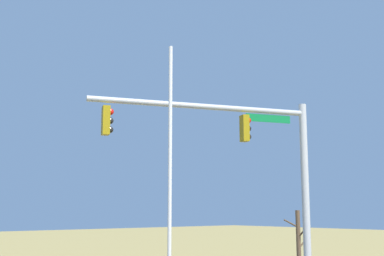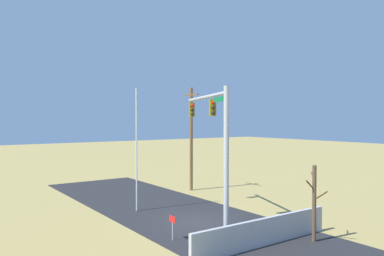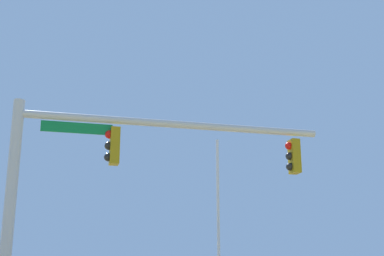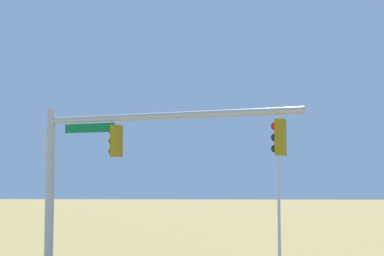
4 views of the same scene
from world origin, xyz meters
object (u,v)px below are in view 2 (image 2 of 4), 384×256
utility_pole (191,137)px  bare_tree (314,202)px  open_sign (173,222)px  signal_mast (214,130)px  flagpole (137,149)px

utility_pole → bare_tree: (14.55, -2.87, -2.58)m
utility_pole → open_sign: bearing=-39.1°
utility_pole → open_sign: (10.41, -8.47, -3.61)m
open_sign → signal_mast: bearing=106.7°
flagpole → utility_pole: utility_pole is taller
utility_pole → flagpole: bearing=-61.4°
signal_mast → utility_pole: utility_pole is taller
signal_mast → flagpole: bearing=-158.8°
utility_pole → bare_tree: 15.06m
utility_pole → bare_tree: size_ratio=2.32×
flagpole → bare_tree: size_ratio=2.15×
open_sign → bare_tree: bearing=53.5°
signal_mast → open_sign: signal_mast is taller
bare_tree → open_sign: (-4.15, -5.59, -1.03)m
flagpole → bare_tree: 11.67m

